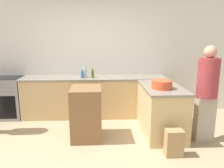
# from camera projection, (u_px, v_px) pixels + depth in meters

# --- Properties ---
(ground_plane) EXTENTS (14.00, 14.00, 0.00)m
(ground_plane) POSITION_uv_depth(u_px,v_px,m) (92.00, 154.00, 3.34)
(ground_plane) COLOR tan
(wall_back) EXTENTS (8.00, 0.06, 2.70)m
(wall_back) POSITION_uv_depth(u_px,v_px,m) (95.00, 55.00, 5.08)
(wall_back) COLOR white
(wall_back) RESTS_ON ground_plane
(counter_back) EXTENTS (3.18, 0.64, 0.89)m
(counter_back) POSITION_uv_depth(u_px,v_px,m) (95.00, 96.00, 4.94)
(counter_back) COLOR #D6B27A
(counter_back) RESTS_ON ground_plane
(counter_peninsula) EXTENTS (0.69, 1.33, 0.89)m
(counter_peninsula) POSITION_uv_depth(u_px,v_px,m) (161.00, 109.00, 4.06)
(counter_peninsula) COLOR #D6B27A
(counter_peninsula) RESTS_ON ground_plane
(range_oven) EXTENTS (0.74, 0.62, 0.90)m
(range_oven) POSITION_uv_depth(u_px,v_px,m) (6.00, 97.00, 4.84)
(range_oven) COLOR #99999E
(range_oven) RESTS_ON ground_plane
(island_table) EXTENTS (0.52, 0.63, 0.91)m
(island_table) POSITION_uv_depth(u_px,v_px,m) (87.00, 113.00, 3.82)
(island_table) COLOR brown
(island_table) RESTS_ON ground_plane
(mixing_bowl) EXTENTS (0.35, 0.35, 0.14)m
(mixing_bowl) POSITION_uv_depth(u_px,v_px,m) (162.00, 84.00, 3.75)
(mixing_bowl) COLOR #DB512D
(mixing_bowl) RESTS_ON counter_peninsula
(vinegar_bottle_clear) EXTENTS (0.07, 0.07, 0.29)m
(vinegar_bottle_clear) POSITION_uv_depth(u_px,v_px,m) (85.00, 72.00, 4.82)
(vinegar_bottle_clear) COLOR silver
(vinegar_bottle_clear) RESTS_ON counter_back
(water_bottle_blue) EXTENTS (0.07, 0.07, 0.18)m
(water_bottle_blue) POSITION_uv_depth(u_px,v_px,m) (82.00, 74.00, 4.75)
(water_bottle_blue) COLOR #386BB7
(water_bottle_blue) RESTS_ON counter_back
(olive_oil_bottle) EXTENTS (0.06, 0.06, 0.21)m
(olive_oil_bottle) POSITION_uv_depth(u_px,v_px,m) (93.00, 74.00, 4.77)
(olive_oil_bottle) COLOR #475B1E
(olive_oil_bottle) RESTS_ON counter_back
(person_at_peninsula) EXTENTS (0.34, 0.34, 1.63)m
(person_at_peninsula) POSITION_uv_depth(u_px,v_px,m) (207.00, 91.00, 3.62)
(person_at_peninsula) COLOR #ADA38E
(person_at_peninsula) RESTS_ON ground_plane
(paper_bag) EXTENTS (0.26, 0.18, 0.41)m
(paper_bag) POSITION_uv_depth(u_px,v_px,m) (174.00, 143.00, 3.27)
(paper_bag) COLOR #A88456
(paper_bag) RESTS_ON ground_plane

